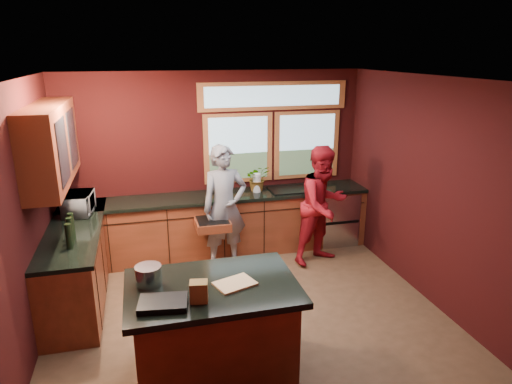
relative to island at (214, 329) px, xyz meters
name	(u,v)px	position (x,y,z in m)	size (l,w,h in m)	color
floor	(247,310)	(0.55, 0.99, -0.48)	(4.50, 4.50, 0.00)	brown
room_shell	(187,161)	(-0.05, 1.31, 1.32)	(4.52, 4.02, 2.71)	black
back_counter	(234,223)	(0.75, 2.68, -0.01)	(4.50, 0.64, 0.93)	#552714
left_counter	(77,262)	(-1.40, 1.84, -0.01)	(0.64, 2.30, 0.93)	#552714
island	(214,329)	(0.00, 0.00, 0.00)	(1.55, 1.05, 0.95)	#552714
person_grey	(225,208)	(0.54, 2.24, 0.40)	(0.64, 0.42, 1.76)	slate
person_red	(323,205)	(1.92, 2.04, 0.38)	(0.84, 0.65, 1.72)	maroon
microwave	(78,204)	(-1.37, 2.33, 0.59)	(0.50, 0.34, 0.28)	#999999
potted_plant	(258,178)	(1.14, 2.74, 0.65)	(0.36, 0.31, 0.40)	#999999
paper_towel	(257,183)	(1.11, 2.69, 0.59)	(0.12, 0.12, 0.28)	white
cutting_board	(235,284)	(0.20, -0.05, 0.48)	(0.35, 0.25, 0.02)	tan
stock_pot	(149,275)	(-0.55, 0.15, 0.56)	(0.24, 0.24, 0.18)	#A8A8AD
paper_bag	(199,292)	(-0.15, -0.25, 0.56)	(0.15, 0.12, 0.18)	brown
black_tray	(163,303)	(-0.45, -0.25, 0.49)	(0.40, 0.28, 0.05)	black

